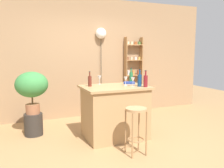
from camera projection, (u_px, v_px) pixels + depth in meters
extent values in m
plane|color=#A37A4C|center=(122.00, 143.00, 4.05)|extent=(12.00, 12.00, 0.00)
cube|color=#997551|center=(88.00, 58.00, 5.64)|extent=(6.40, 0.10, 2.80)
cube|color=#A87F51|center=(115.00, 113.00, 4.26)|extent=(1.07, 0.77, 0.91)
cube|color=#A87F51|center=(115.00, 87.00, 4.20)|extent=(1.16, 0.84, 0.04)
cylinder|color=#997047|center=(132.00, 136.00, 3.41)|extent=(0.02, 0.02, 0.69)
cylinder|color=#997047|center=(146.00, 134.00, 3.50)|extent=(0.02, 0.02, 0.69)
cylinder|color=#997047|center=(125.00, 131.00, 3.63)|extent=(0.02, 0.02, 0.69)
cylinder|color=#997047|center=(139.00, 129.00, 3.72)|extent=(0.02, 0.02, 0.69)
torus|color=#997047|center=(136.00, 139.00, 3.58)|extent=(0.25, 0.25, 0.02)
cylinder|color=tan|center=(136.00, 109.00, 3.51)|extent=(0.33, 0.33, 0.03)
cube|color=#9E7042|center=(125.00, 75.00, 5.92)|extent=(0.02, 0.15, 1.91)
cube|color=#9E7042|center=(141.00, 75.00, 6.09)|extent=(0.02, 0.15, 1.91)
cube|color=#9E7042|center=(133.00, 104.00, 6.11)|extent=(0.43, 0.15, 0.02)
cylinder|color=gold|center=(128.00, 103.00, 6.05)|extent=(0.07, 0.07, 0.07)
cylinder|color=silver|center=(133.00, 103.00, 6.11)|extent=(0.07, 0.07, 0.07)
cylinder|color=beige|center=(137.00, 102.00, 6.16)|extent=(0.07, 0.07, 0.07)
cube|color=#9E7042|center=(133.00, 90.00, 6.06)|extent=(0.43, 0.15, 0.02)
cylinder|color=#994C23|center=(127.00, 88.00, 5.99)|extent=(0.06, 0.06, 0.08)
cylinder|color=silver|center=(130.00, 88.00, 6.03)|extent=(0.06, 0.06, 0.08)
cylinder|color=#994C23|center=(133.00, 88.00, 6.06)|extent=(0.06, 0.06, 0.08)
cylinder|color=#994C23|center=(136.00, 88.00, 6.08)|extent=(0.06, 0.06, 0.08)
cylinder|color=#AD7A38|center=(139.00, 88.00, 6.13)|extent=(0.06, 0.06, 0.08)
cube|color=#9E7042|center=(133.00, 75.00, 6.01)|extent=(0.43, 0.15, 0.02)
cylinder|color=silver|center=(128.00, 73.00, 5.94)|extent=(0.06, 0.06, 0.12)
cylinder|color=#AD7A38|center=(133.00, 72.00, 6.01)|extent=(0.06, 0.06, 0.12)
cylinder|color=brown|center=(138.00, 72.00, 6.06)|extent=(0.06, 0.06, 0.12)
cube|color=#9E7042|center=(133.00, 60.00, 5.95)|extent=(0.43, 0.15, 0.02)
cylinder|color=brown|center=(127.00, 58.00, 5.89)|extent=(0.06, 0.06, 0.07)
cylinder|color=beige|center=(131.00, 58.00, 5.92)|extent=(0.06, 0.06, 0.07)
cylinder|color=silver|center=(136.00, 58.00, 5.97)|extent=(0.06, 0.06, 0.07)
cylinder|color=gold|center=(139.00, 58.00, 6.01)|extent=(0.06, 0.06, 0.07)
cube|color=#9E7042|center=(134.00, 45.00, 5.90)|extent=(0.43, 0.15, 0.02)
cylinder|color=beige|center=(128.00, 43.00, 5.84)|extent=(0.07, 0.07, 0.07)
cylinder|color=beige|center=(132.00, 43.00, 5.87)|extent=(0.07, 0.07, 0.07)
cylinder|color=#994C23|center=(136.00, 43.00, 5.92)|extent=(0.07, 0.07, 0.07)
cylinder|color=#4C7033|center=(139.00, 43.00, 5.95)|extent=(0.07, 0.07, 0.07)
cylinder|color=#2D2823|center=(34.00, 124.00, 4.40)|extent=(0.34, 0.34, 0.41)
cylinder|color=#935B3D|center=(33.00, 109.00, 4.36)|extent=(0.25, 0.25, 0.18)
cylinder|color=brown|center=(32.00, 100.00, 4.34)|extent=(0.03, 0.03, 0.16)
ellipsoid|color=#387F3D|center=(32.00, 85.00, 4.30)|extent=(0.59, 0.53, 0.47)
cylinder|color=navy|center=(140.00, 81.00, 4.15)|extent=(0.07, 0.07, 0.21)
cylinder|color=navy|center=(140.00, 72.00, 4.13)|extent=(0.03, 0.03, 0.08)
cylinder|color=black|center=(140.00, 70.00, 4.12)|extent=(0.03, 0.03, 0.01)
cylinder|color=#5B2319|center=(90.00, 81.00, 4.16)|extent=(0.07, 0.07, 0.18)
cylinder|color=#5B2319|center=(90.00, 74.00, 4.14)|extent=(0.02, 0.02, 0.07)
cylinder|color=black|center=(90.00, 72.00, 4.14)|extent=(0.03, 0.03, 0.01)
cylinder|color=maroon|center=(146.00, 81.00, 4.10)|extent=(0.07, 0.07, 0.20)
cylinder|color=maroon|center=(146.00, 73.00, 4.08)|extent=(0.03, 0.03, 0.08)
cylinder|color=black|center=(146.00, 71.00, 4.07)|extent=(0.03, 0.03, 0.01)
cylinder|color=#236638|center=(131.00, 78.00, 4.66)|extent=(0.07, 0.07, 0.20)
cylinder|color=#236638|center=(131.00, 70.00, 4.64)|extent=(0.03, 0.03, 0.08)
cylinder|color=black|center=(131.00, 68.00, 4.63)|extent=(0.03, 0.03, 0.01)
cylinder|color=silver|center=(133.00, 86.00, 4.16)|extent=(0.06, 0.06, 0.00)
cylinder|color=silver|center=(133.00, 84.00, 4.15)|extent=(0.01, 0.01, 0.08)
cone|color=silver|center=(133.00, 80.00, 4.14)|extent=(0.07, 0.07, 0.08)
cylinder|color=silver|center=(126.00, 86.00, 4.25)|extent=(0.06, 0.06, 0.00)
cylinder|color=silver|center=(126.00, 83.00, 4.24)|extent=(0.01, 0.01, 0.08)
cone|color=silver|center=(126.00, 79.00, 4.23)|extent=(0.07, 0.07, 0.08)
cylinder|color=silver|center=(99.00, 84.00, 4.44)|extent=(0.06, 0.06, 0.00)
cylinder|color=silver|center=(99.00, 82.00, 4.43)|extent=(0.01, 0.01, 0.08)
cone|color=silver|center=(99.00, 78.00, 4.42)|extent=(0.07, 0.07, 0.08)
cube|color=navy|center=(129.00, 83.00, 4.52)|extent=(0.25, 0.23, 0.03)
cylinder|color=black|center=(101.00, 75.00, 5.71)|extent=(0.01, 0.01, 1.98)
sphere|color=white|center=(101.00, 33.00, 5.57)|extent=(0.26, 0.26, 0.26)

